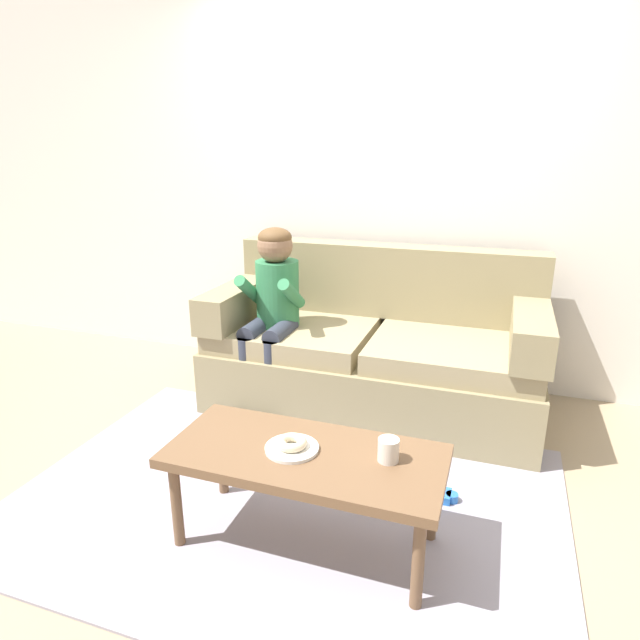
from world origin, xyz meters
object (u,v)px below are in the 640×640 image
donut (292,443)px  mug (388,450)px  couch (374,352)px  person_child (272,301)px  coffee_table (305,462)px  toy_controller (433,495)px

donut → mug: mug is taller
couch → mug: bearing=-74.3°
person_child → donut: person_child is taller
coffee_table → couch: bearing=91.9°
donut → toy_controller: 0.81m
person_child → toy_controller: person_child is taller
coffee_table → mug: (0.32, 0.04, 0.09)m
person_child → toy_controller: size_ratio=4.87×
donut → mug: 0.37m
donut → toy_controller: size_ratio=0.53×
couch → mug: (0.36, -1.28, 0.12)m
couch → coffee_table: size_ratio=1.81×
donut → mug: bearing=7.6°
person_child → couch: bearing=19.7°
couch → coffee_table: 1.33m
couch → person_child: (-0.58, -0.21, 0.32)m
couch → person_child: size_ratio=1.76×
coffee_table → donut: size_ratio=8.96×
couch → toy_controller: (0.50, -0.87, -0.32)m
mug → donut: bearing=-172.4°
donut → couch: bearing=89.6°
coffee_table → donut: bearing=-174.3°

